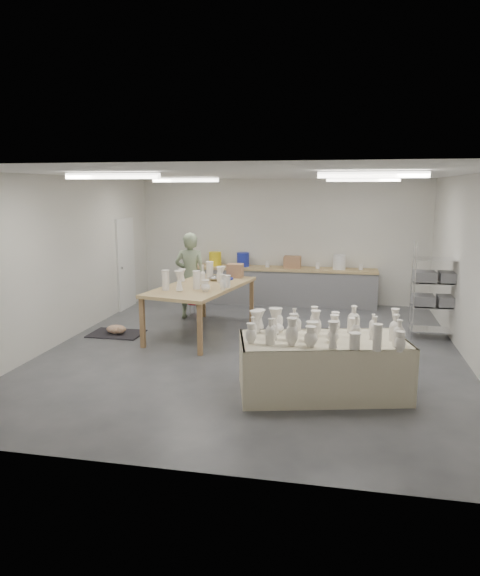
% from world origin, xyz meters
% --- Properties ---
extents(room, '(8.00, 8.02, 3.00)m').
position_xyz_m(room, '(-0.11, 0.08, 2.06)').
color(room, '#424449').
rests_on(room, ground).
extents(back_counter, '(4.60, 0.60, 1.24)m').
position_xyz_m(back_counter, '(-0.01, 3.68, 0.49)').
color(back_counter, tan).
rests_on(back_counter, ground).
extents(wire_shelf, '(0.88, 0.48, 1.80)m').
position_xyz_m(wire_shelf, '(3.20, 1.40, 0.92)').
color(wire_shelf, silver).
rests_on(wire_shelf, ground).
extents(drying_table, '(2.41, 1.57, 1.16)m').
position_xyz_m(drying_table, '(1.24, -1.75, 0.45)').
color(drying_table, olive).
rests_on(drying_table, ground).
extents(work_table, '(1.74, 2.74, 1.33)m').
position_xyz_m(work_table, '(-1.11, 0.89, 0.94)').
color(work_table, tan).
rests_on(work_table, ground).
extents(rug, '(1.00, 0.70, 0.02)m').
position_xyz_m(rug, '(-2.77, 0.44, 0.01)').
color(rug, black).
rests_on(rug, ground).
extents(cat, '(0.47, 0.40, 0.17)m').
position_xyz_m(cat, '(-2.75, 0.43, 0.10)').
color(cat, white).
rests_on(cat, rug).
extents(potter, '(0.71, 0.49, 1.86)m').
position_xyz_m(potter, '(-1.71, 1.94, 0.93)').
color(potter, gray).
rests_on(potter, ground).
extents(red_stool, '(0.35, 0.35, 0.29)m').
position_xyz_m(red_stool, '(-1.71, 2.21, 0.26)').
color(red_stool, '#B81A2F').
rests_on(red_stool, ground).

